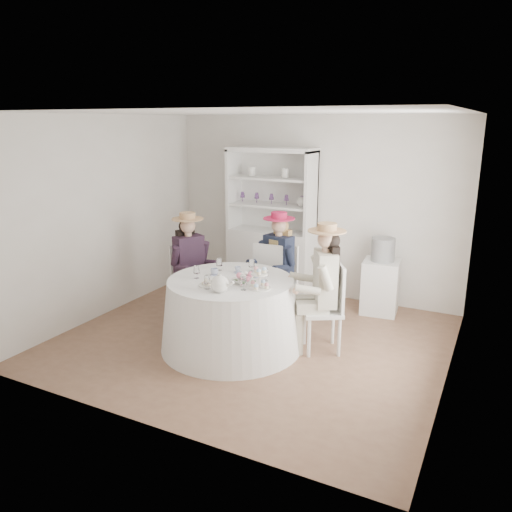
% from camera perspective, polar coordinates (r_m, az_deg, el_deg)
% --- Properties ---
extents(ground, '(4.50, 4.50, 0.00)m').
position_cam_1_polar(ground, '(6.24, -0.42, -9.57)').
color(ground, brown).
rests_on(ground, ground).
extents(ceiling, '(4.50, 4.50, 0.00)m').
position_cam_1_polar(ceiling, '(5.66, -0.48, 16.08)').
color(ceiling, white).
rests_on(ceiling, wall_back).
extents(wall_back, '(4.50, 0.00, 4.50)m').
position_cam_1_polar(wall_back, '(7.60, 6.52, 5.54)').
color(wall_back, silver).
rests_on(wall_back, ground).
extents(wall_front, '(4.50, 0.00, 4.50)m').
position_cam_1_polar(wall_front, '(4.19, -13.13, -2.76)').
color(wall_front, silver).
rests_on(wall_front, ground).
extents(wall_left, '(0.00, 4.50, 4.50)m').
position_cam_1_polar(wall_left, '(7.10, -16.84, 4.30)').
color(wall_left, silver).
rests_on(wall_left, ground).
extents(wall_right, '(0.00, 4.50, 4.50)m').
position_cam_1_polar(wall_right, '(5.20, 22.17, -0.01)').
color(wall_right, silver).
rests_on(wall_right, ground).
extents(tea_table, '(1.66, 1.66, 0.84)m').
position_cam_1_polar(tea_table, '(5.91, -2.86, -6.60)').
color(tea_table, white).
rests_on(tea_table, ground).
extents(hutch, '(1.41, 0.73, 2.23)m').
position_cam_1_polar(hutch, '(7.72, 1.80, 1.57)').
color(hutch, silver).
rests_on(hutch, ground).
extents(side_table, '(0.53, 0.53, 0.75)m').
position_cam_1_polar(side_table, '(7.19, 14.04, -3.42)').
color(side_table, silver).
rests_on(side_table, ground).
extents(hatbox, '(0.41, 0.41, 0.32)m').
position_cam_1_polar(hatbox, '(7.04, 14.31, 0.73)').
color(hatbox, black).
rests_on(hatbox, side_table).
extents(guest_left, '(0.62, 0.56, 1.46)m').
position_cam_1_polar(guest_left, '(6.67, -7.56, -0.49)').
color(guest_left, silver).
rests_on(guest_left, ground).
extents(guest_mid, '(0.55, 0.59, 1.47)m').
position_cam_1_polar(guest_mid, '(6.62, 2.47, -0.42)').
color(guest_mid, silver).
rests_on(guest_mid, ground).
extents(guest_right, '(0.65, 0.60, 1.52)m').
position_cam_1_polar(guest_right, '(5.72, 7.65, -2.80)').
color(guest_right, silver).
rests_on(guest_right, ground).
extents(spare_chair, '(0.47, 0.47, 1.06)m').
position_cam_1_polar(spare_chair, '(6.73, 1.74, -2.52)').
color(spare_chair, silver).
rests_on(spare_chair, ground).
extents(teacup_a, '(0.10, 0.10, 0.07)m').
position_cam_1_polar(teacup_a, '(5.94, -4.77, -1.85)').
color(teacup_a, white).
rests_on(teacup_a, tea_table).
extents(teacup_b, '(0.08, 0.08, 0.07)m').
position_cam_1_polar(teacup_b, '(6.01, -2.10, -1.62)').
color(teacup_b, white).
rests_on(teacup_b, tea_table).
extents(teacup_c, '(0.09, 0.09, 0.06)m').
position_cam_1_polar(teacup_c, '(5.84, 0.00, -2.13)').
color(teacup_c, white).
rests_on(teacup_c, tea_table).
extents(flower_bowl, '(0.22, 0.22, 0.05)m').
position_cam_1_polar(flower_bowl, '(5.62, -1.66, -2.92)').
color(flower_bowl, white).
rests_on(flower_bowl, tea_table).
extents(flower_arrangement, '(0.18, 0.18, 0.07)m').
position_cam_1_polar(flower_arrangement, '(5.59, -1.28, -2.34)').
color(flower_arrangement, pink).
rests_on(flower_arrangement, tea_table).
extents(table_teapot, '(0.27, 0.19, 0.21)m').
position_cam_1_polar(table_teapot, '(5.34, -4.14, -3.21)').
color(table_teapot, white).
rests_on(table_teapot, tea_table).
extents(sandwich_plate, '(0.23, 0.23, 0.05)m').
position_cam_1_polar(sandwich_plate, '(5.58, -5.42, -3.25)').
color(sandwich_plate, white).
rests_on(sandwich_plate, tea_table).
extents(cupcake_stand, '(0.25, 0.25, 0.23)m').
position_cam_1_polar(cupcake_stand, '(5.43, 0.42, -2.88)').
color(cupcake_stand, white).
rests_on(cupcake_stand, tea_table).
extents(stemware_set, '(0.83, 0.87, 0.15)m').
position_cam_1_polar(stemware_set, '(5.75, -2.92, -1.99)').
color(stemware_set, white).
rests_on(stemware_set, tea_table).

